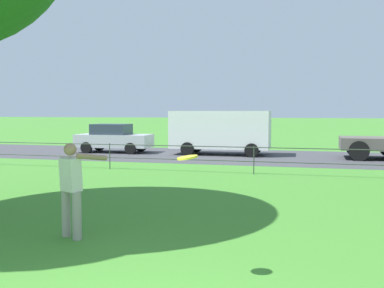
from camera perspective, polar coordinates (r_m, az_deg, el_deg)
street_strip at (r=21.63m, az=9.91°, el=-1.66°), size 80.00×7.53×0.01m
park_fence at (r=15.55m, az=8.08°, el=-1.45°), size 33.23×0.04×1.00m
person_thrower at (r=7.93m, az=-15.44°, el=-5.42°), size 0.73×0.68×1.67m
frisbee at (r=5.65m, az=-0.61°, el=-1.77°), size 0.36×0.36×0.07m
car_silver_far_left at (r=23.97m, az=-10.20°, el=0.77°), size 4.06×1.93×1.54m
panel_van_far_right at (r=22.40m, az=3.78°, el=1.84°), size 5.02×2.15×2.24m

